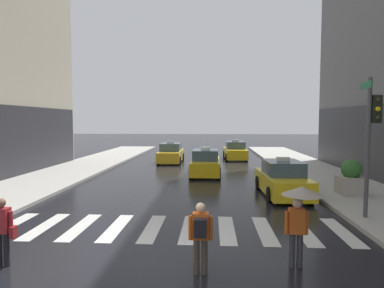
% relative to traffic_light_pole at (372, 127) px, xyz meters
% --- Properties ---
extents(ground_plane, '(160.00, 160.00, 0.00)m').
position_rel_traffic_light_pole_xyz_m(ground_plane, '(-6.73, -4.15, -3.26)').
color(ground_plane, black).
extents(crosswalk_markings, '(11.30, 2.80, 0.01)m').
position_rel_traffic_light_pole_xyz_m(crosswalk_markings, '(-6.73, -1.15, -3.25)').
color(crosswalk_markings, silver).
rests_on(crosswalk_markings, ground).
extents(traffic_light_pole, '(0.44, 0.84, 4.80)m').
position_rel_traffic_light_pole_xyz_m(traffic_light_pole, '(0.00, 0.00, 0.00)').
color(traffic_light_pole, '#47474C').
rests_on(traffic_light_pole, curb_right).
extents(taxi_lead, '(2.07, 4.60, 1.80)m').
position_rel_traffic_light_pole_xyz_m(taxi_lead, '(-2.11, 3.97, -2.53)').
color(taxi_lead, yellow).
rests_on(taxi_lead, ground).
extents(taxi_second, '(1.96, 4.56, 1.80)m').
position_rel_traffic_light_pole_xyz_m(taxi_second, '(-5.81, 9.65, -2.53)').
color(taxi_second, yellow).
rests_on(taxi_second, ground).
extents(taxi_third, '(1.95, 4.55, 1.80)m').
position_rel_traffic_light_pole_xyz_m(taxi_third, '(-8.83, 15.78, -2.53)').
color(taxi_third, gold).
rests_on(taxi_third, ground).
extents(taxi_fourth, '(2.06, 4.60, 1.80)m').
position_rel_traffic_light_pole_xyz_m(taxi_fourth, '(-3.30, 18.39, -2.53)').
color(taxi_fourth, yellow).
rests_on(taxi_fourth, ground).
extents(pedestrian_with_umbrella, '(0.96, 0.96, 1.94)m').
position_rel_traffic_light_pole_xyz_m(pedestrian_with_umbrella, '(-3.34, -3.76, -1.74)').
color(pedestrian_with_umbrella, '#333338').
rests_on(pedestrian_with_umbrella, ground).
extents(pedestrian_with_backpack, '(0.55, 0.43, 1.65)m').
position_rel_traffic_light_pole_xyz_m(pedestrian_with_backpack, '(-5.67, -4.30, -2.29)').
color(pedestrian_with_backpack, '#473D33').
rests_on(pedestrian_with_backpack, ground).
extents(pedestrian_with_handbag, '(0.60, 0.24, 1.65)m').
position_rel_traffic_light_pole_xyz_m(pedestrian_with_handbag, '(-10.39, -4.14, -2.32)').
color(pedestrian_with_handbag, black).
rests_on(pedestrian_with_handbag, ground).
extents(planter_near_corner, '(1.10, 1.10, 1.60)m').
position_rel_traffic_light_pole_xyz_m(planter_near_corner, '(0.91, 3.68, -2.38)').
color(planter_near_corner, '#A8A399').
rests_on(planter_near_corner, curb_right).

